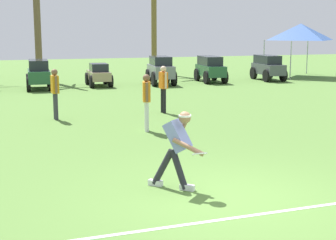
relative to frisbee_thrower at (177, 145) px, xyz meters
name	(u,v)px	position (x,y,z in m)	size (l,w,h in m)	color
ground_plane	(229,199)	(0.65, -0.78, -0.79)	(80.00, 80.00, 0.00)	#527935
field_line_paint	(252,215)	(0.65, -1.60, -0.78)	(26.56, 0.08, 0.01)	white
frisbee_thrower	(177,145)	(0.00, 0.00, 0.00)	(0.75, 0.98, 1.39)	#23232D
frisbee_in_flight	(200,154)	(0.23, -0.50, -0.06)	(0.26, 0.26, 0.10)	white
teammate_near_sideline	(163,85)	(2.27, 7.89, 0.15)	(0.22, 0.50, 1.56)	black
teammate_midfield	(147,97)	(0.90, 5.10, 0.15)	(0.27, 0.50, 1.56)	silver
teammate_deep	(55,89)	(-1.26, 7.72, 0.15)	(0.23, 0.50, 1.56)	#33333D
parked_car_slot_c	(39,73)	(-1.12, 16.18, -0.06)	(1.25, 2.44, 1.34)	#235133
parked_car_slot_d	(99,74)	(1.74, 16.56, -0.22)	(1.15, 2.23, 1.10)	#998466
parked_car_slot_e	(161,70)	(4.80, 16.26, -0.04)	(1.38, 2.44, 1.40)	slate
parked_car_slot_f	(210,68)	(7.61, 16.56, -0.06)	(1.33, 2.47, 1.34)	#235133
parked_car_slot_g	(268,67)	(10.95, 16.50, -0.06)	(1.29, 2.46, 1.34)	#474C51
palm_tree_right_of_centre	(37,5)	(-0.76, 20.58, 3.22)	(3.57, 3.11, 7.07)	brown
palm_tree_far_right	(154,5)	(6.39, 22.62, 3.41)	(3.28, 3.61, 7.27)	brown
event_tent	(301,32)	(13.73, 17.84, 1.78)	(3.15, 3.15, 3.04)	#B2B5BA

